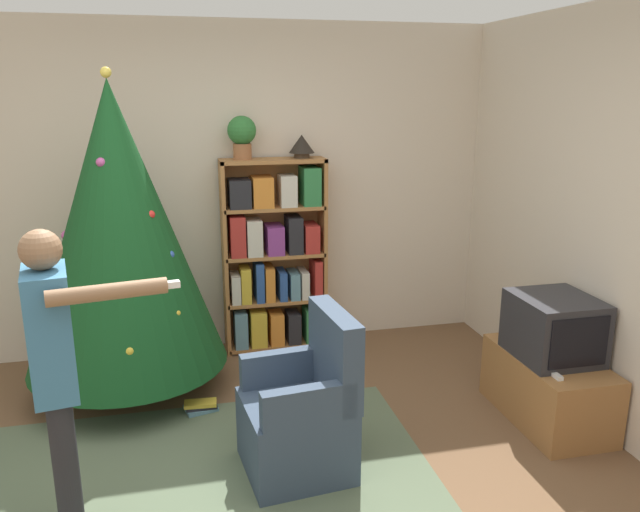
{
  "coord_description": "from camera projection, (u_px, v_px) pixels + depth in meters",
  "views": [
    {
      "loc": [
        -0.24,
        -2.76,
        2.08
      ],
      "look_at": [
        0.63,
        0.99,
        1.05
      ],
      "focal_mm": 35.0,
      "sensor_mm": 36.0,
      "label": 1
    }
  ],
  "objects": [
    {
      "name": "ground_plane",
      "position": [
        244.0,
        510.0,
        3.19
      ],
      "size": [
        14.0,
        14.0,
        0.0
      ],
      "primitive_type": "plane",
      "color": "brown"
    },
    {
      "name": "wall_back",
      "position": [
        208.0,
        191.0,
        4.97
      ],
      "size": [
        8.0,
        0.1,
        2.6
      ],
      "color": "beige",
      "rests_on": "ground_plane"
    },
    {
      "name": "area_rug",
      "position": [
        195.0,
        500.0,
        3.26
      ],
      "size": [
        2.65,
        2.03,
        0.01
      ],
      "color": "#56664C",
      "rests_on": "ground_plane"
    },
    {
      "name": "bookshelf",
      "position": [
        274.0,
        257.0,
        5.02
      ],
      "size": [
        0.83,
        0.27,
        1.56
      ],
      "color": "#A8703D",
      "rests_on": "ground_plane"
    },
    {
      "name": "tv_stand",
      "position": [
        548.0,
        388.0,
        4.02
      ],
      "size": [
        0.48,
        0.89,
        0.44
      ],
      "color": "#996638",
      "rests_on": "ground_plane"
    },
    {
      "name": "television",
      "position": [
        554.0,
        327.0,
        3.91
      ],
      "size": [
        0.47,
        0.52,
        0.4
      ],
      "color": "#28282D",
      "rests_on": "tv_stand"
    },
    {
      "name": "game_remote",
      "position": [
        555.0,
        375.0,
        3.68
      ],
      "size": [
        0.04,
        0.12,
        0.02
      ],
      "color": "white",
      "rests_on": "tv_stand"
    },
    {
      "name": "christmas_tree",
      "position": [
        119.0,
        229.0,
        4.15
      ],
      "size": [
        1.36,
        1.36,
        2.22
      ],
      "color": "#4C3323",
      "rests_on": "ground_plane"
    },
    {
      "name": "armchair",
      "position": [
        303.0,
        416.0,
        3.47
      ],
      "size": [
        0.63,
        0.62,
        0.92
      ],
      "rotation": [
        0.0,
        0.0,
        -1.47
      ],
      "color": "#334256",
      "rests_on": "ground_plane"
    },
    {
      "name": "standing_person",
      "position": [
        57.0,
        367.0,
        2.76
      ],
      "size": [
        0.68,
        0.46,
        1.52
      ],
      "rotation": [
        0.0,
        0.0,
        -1.39
      ],
      "color": "#232328",
      "rests_on": "ground_plane"
    },
    {
      "name": "potted_plant",
      "position": [
        242.0,
        134.0,
        4.72
      ],
      "size": [
        0.22,
        0.22,
        0.33
      ],
      "color": "#935B38",
      "rests_on": "bookshelf"
    },
    {
      "name": "table_lamp",
      "position": [
        302.0,
        145.0,
        4.85
      ],
      "size": [
        0.2,
        0.2,
        0.18
      ],
      "color": "#473828",
      "rests_on": "bookshelf"
    },
    {
      "name": "book_pile_near_tree",
      "position": [
        201.0,
        406.0,
        4.17
      ],
      "size": [
        0.24,
        0.2,
        0.07
      ],
      "color": "#5B899E",
      "rests_on": "ground_plane"
    }
  ]
}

